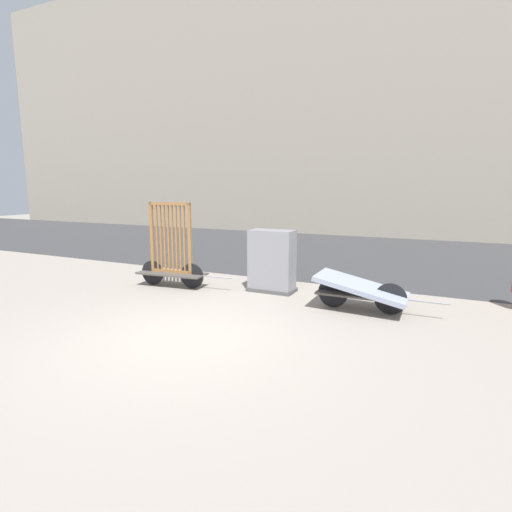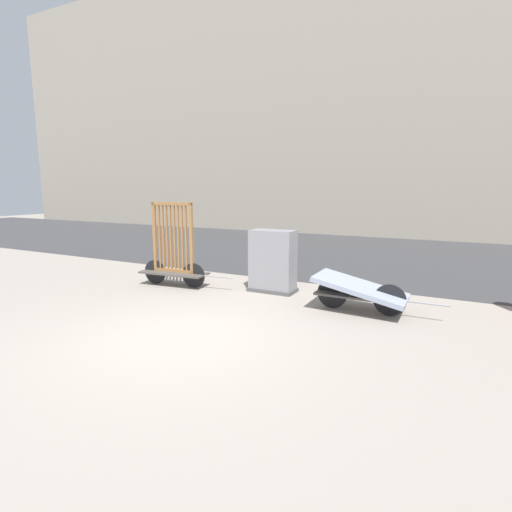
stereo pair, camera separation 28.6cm
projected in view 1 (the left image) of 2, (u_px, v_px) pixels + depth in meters
The scene contains 6 objects.
ground_plane at pixel (184, 338), 6.16m from camera, with size 60.00×60.00×0.00m, color gray.
road_strip at pixel (336, 252), 14.48m from camera, with size 56.00×10.11×0.01m.
building_facade at pixel (377, 92), 19.58m from camera, with size 48.00×4.00×13.92m.
bike_cart_with_bedframe at pixel (172, 258), 9.27m from camera, with size 2.35×0.73×1.96m.
bike_cart_with_mattress at pixel (361, 289), 7.46m from camera, with size 2.35×0.94×0.67m.
utility_cabinet at pixel (272, 263), 8.83m from camera, with size 1.04×0.55×1.37m.
Camera 1 is at (3.53, -4.81, 2.28)m, focal length 28.00 mm.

